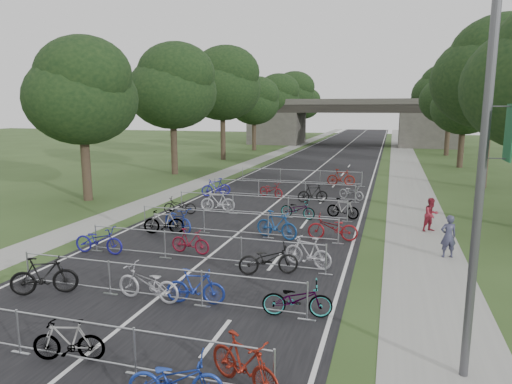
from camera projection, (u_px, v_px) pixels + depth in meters
The scene contains 53 objects.
ground at pixel (76, 364), 10.26m from camera, with size 200.00×200.00×0.00m, color #2F461E.
road at pixel (337, 154), 57.39m from camera, with size 11.00×140.00×0.01m, color black.
sidewalk_right at pixel (403, 156), 55.15m from camera, with size 3.00×140.00×0.01m, color gray.
sidewalk_left at pixel (279, 152), 59.50m from camera, with size 2.00×140.00×0.01m, color gray.
lane_markings at pixel (337, 154), 57.39m from camera, with size 0.12×140.00×0.00m, color silver.
overpass_bridge at pixel (349, 122), 70.90m from camera, with size 31.00×8.00×7.05m.
lamppost at pixel (483, 179), 9.03m from camera, with size 0.61×0.65×8.21m.
tree_left_0 at pixel (82, 94), 27.29m from camera, with size 6.72×6.72×10.25m.
tree_left_1 at pixel (173, 89), 38.46m from camera, with size 7.56×7.56×11.53m.
tree_right_1 at pixel (494, 75), 31.48m from camera, with size 8.18×8.18×12.47m.
tree_left_2 at pixel (223, 85), 49.62m from camera, with size 8.40×8.40×12.81m.
tree_right_2 at pixel (466, 105), 43.15m from camera, with size 6.16×6.16×9.39m.
tree_left_3 at pixel (255, 102), 61.23m from camera, with size 6.72×6.72×10.25m.
tree_right_3 at pixel (451, 98), 54.28m from camera, with size 7.17×7.17×10.93m.
tree_left_4 at pixel (276, 98), 72.40m from camera, with size 7.56×7.56×11.53m.
tree_right_4 at pixel (442, 92), 65.42m from camera, with size 8.18×8.18×12.47m.
tree_left_5 at pixel (292, 95), 83.56m from camera, with size 8.40×8.40×12.81m.
tree_right_5 at pixel (434, 107), 77.09m from camera, with size 6.16×6.16×9.39m.
tree_left_6 at pixel (304, 104), 95.17m from camera, with size 6.72×6.72×10.25m.
tree_right_6 at pixel (429, 102), 88.22m from camera, with size 7.17×7.17×10.93m.
barrier_row_0 at pixel (74, 341), 10.16m from camera, with size 9.70×0.08×1.10m.
barrier_row_1 at pixel (154, 283), 13.55m from camera, with size 9.70×0.08×1.10m.
barrier_row_2 at pixel (202, 248), 16.95m from camera, with size 9.70×0.08×1.10m.
barrier_row_3 at pixel (236, 224), 20.53m from camera, with size 9.70×0.08×1.10m.
barrier_row_4 at pixel (260, 206), 24.30m from camera, with size 9.70×0.08×1.10m.
barrier_row_5 at pixel (282, 190), 29.01m from camera, with size 9.70×0.08×1.10m.
barrier_row_6 at pixel (300, 177), 34.67m from camera, with size 9.70×0.08×1.10m.
bike_1 at pixel (68, 341), 10.28m from camera, with size 0.47×1.66×1.00m, color #A2A5AA.
bike_2 at pixel (176, 379), 8.84m from camera, with size 0.65×1.87×0.98m, color navy.
bike_3 at pixel (244, 363), 9.22m from camera, with size 0.54×1.93×1.16m, color maroon.
bike_4 at pixel (44, 276), 13.98m from camera, with size 0.56×2.00×1.20m, color black.
bike_5 at pixel (148, 283), 13.52m from camera, with size 0.72×2.08×1.09m, color #ADACB4.
bike_6 at pixel (195, 287), 13.29m from camera, with size 0.50×1.77×1.07m, color navy.
bike_7 at pixel (297, 299), 12.49m from camera, with size 0.67×1.93×1.01m, color #A2A5AA.
bike_8 at pixel (99, 240), 17.94m from camera, with size 0.72×2.06×1.08m, color navy.
bike_9 at pixel (190, 242), 17.93m from camera, with size 0.47×1.66×1.00m, color maroon.
bike_10 at pixel (268, 259), 15.69m from camera, with size 0.72×2.07×1.09m, color black.
bike_11 at pixel (308, 252), 16.40m from camera, with size 0.53×1.88×1.13m, color #BBBAC3.
bike_12 at pixel (164, 222), 20.77m from camera, with size 0.53×1.87×1.12m, color #A2A5AA.
bike_13 at pixel (178, 220), 21.25m from camera, with size 0.74×2.11×1.11m, color navy.
bike_14 at pixel (277, 225), 20.01m from camera, with size 0.58×2.05×1.23m, color navy.
bike_15 at pixel (333, 228), 19.73m from camera, with size 0.75×2.16×1.13m, color maroon.
bike_16 at pixel (180, 206), 24.68m from camera, with size 0.62×1.78×0.93m, color black.
bike_17 at pixel (218, 201), 25.27m from camera, with size 0.54×1.93×1.16m, color #BBBCC4.
bike_18 at pixel (298, 209), 23.67m from camera, with size 0.66×1.90×1.00m, color #A2A5AA.
bike_19 at pixel (343, 209), 23.70m from camera, with size 0.49×1.74×1.05m, color #A2A5AA.
bike_20 at pixel (216, 187), 29.77m from camera, with size 0.55×1.93×1.16m, color navy.
bike_21 at pixel (271, 190), 29.32m from camera, with size 0.65×1.87×0.98m, color maroon.
bike_22 at pixel (313, 194), 27.73m from camera, with size 0.52×1.85×1.11m, color black.
bike_23 at pixel (351, 192), 28.56m from camera, with size 0.63×1.80×0.95m, color #B4B5BD.
bike_27 at pixel (341, 178), 33.75m from camera, with size 0.58×2.04×1.23m, color maroon.
pedestrian_a at pixel (448, 236), 17.44m from camera, with size 0.61×0.40×1.66m, color #363752.
pedestrian_b at pixel (431, 215), 21.16m from camera, with size 0.77×0.60×1.58m, color maroon.
Camera 1 is at (6.56, -7.84, 5.66)m, focal length 32.00 mm.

